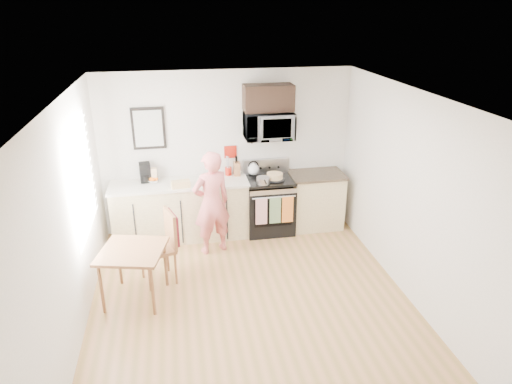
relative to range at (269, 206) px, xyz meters
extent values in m
plane|color=olive|center=(-0.63, -1.98, -0.44)|extent=(4.60, 4.60, 0.00)
cube|color=white|center=(-0.63, 0.32, 0.86)|extent=(4.00, 0.04, 2.60)
cube|color=white|center=(-0.63, -4.28, 0.86)|extent=(4.00, 0.04, 2.60)
cube|color=white|center=(-2.63, -1.98, 0.86)|extent=(0.04, 4.60, 2.60)
cube|color=white|center=(1.37, -1.98, 0.86)|extent=(0.04, 4.60, 2.60)
cube|color=white|center=(-0.63, -1.98, 2.16)|extent=(4.00, 4.60, 0.04)
cube|color=silver|center=(-2.61, -1.18, 1.11)|extent=(0.02, 1.40, 1.50)
cube|color=silver|center=(-2.60, -1.18, 1.11)|extent=(0.01, 1.30, 1.40)
cube|color=tan|center=(-1.43, 0.02, 0.01)|extent=(2.10, 0.60, 0.90)
cube|color=beige|center=(-1.43, 0.02, 0.48)|extent=(2.14, 0.64, 0.04)
cube|color=tan|center=(0.80, 0.02, 0.01)|extent=(0.84, 0.60, 0.90)
cube|color=black|center=(0.80, 0.02, 0.48)|extent=(0.88, 0.64, 0.04)
cube|color=black|center=(0.00, 0.00, -0.05)|extent=(0.76, 0.65, 0.77)
cube|color=black|center=(0.00, -0.32, 0.01)|extent=(0.61, 0.02, 0.45)
cube|color=#A6A6AA|center=(0.00, -0.31, 0.34)|extent=(0.74, 0.02, 0.14)
cylinder|color=#A6A6AA|center=(0.00, -0.36, 0.30)|extent=(0.68, 0.02, 0.02)
cube|color=black|center=(0.00, 0.00, 0.46)|extent=(0.76, 0.65, 0.04)
cube|color=#A6A6AA|center=(0.00, 0.27, 0.60)|extent=(0.76, 0.08, 0.24)
cube|color=silver|center=(-0.20, -0.37, 0.08)|extent=(0.18, 0.02, 0.44)
cube|color=#58744D|center=(0.02, -0.37, 0.08)|extent=(0.18, 0.02, 0.44)
cube|color=#B9651B|center=(0.22, -0.37, 0.08)|extent=(0.18, 0.02, 0.44)
imported|color=#A6A6AA|center=(0.00, 0.10, 1.32)|extent=(0.76, 0.51, 0.42)
cube|color=black|center=(0.00, 0.15, 1.74)|extent=(0.76, 0.35, 0.40)
cube|color=black|center=(-1.83, 0.30, 1.31)|extent=(0.50, 0.03, 0.65)
cube|color=#ABAFA6|center=(-1.83, 0.28, 1.31)|extent=(0.42, 0.01, 0.56)
cube|color=#A51A0E|center=(-0.58, 0.31, 0.86)|extent=(0.20, 0.02, 0.20)
imported|color=#B7323F|center=(-0.98, -0.53, 0.36)|extent=(0.67, 0.54, 1.59)
cube|color=brown|center=(-2.06, -1.57, 0.26)|extent=(0.76, 0.76, 0.04)
cylinder|color=brown|center=(-2.44, -1.80, -0.10)|extent=(0.04, 0.04, 0.67)
cylinder|color=brown|center=(-1.83, -1.95, -0.10)|extent=(0.04, 0.04, 0.67)
cylinder|color=brown|center=(-2.29, -1.19, -0.10)|extent=(0.04, 0.04, 0.67)
cylinder|color=brown|center=(-1.68, -1.34, -0.10)|extent=(0.04, 0.04, 0.67)
cube|color=brown|center=(-1.78, -1.21, 0.05)|extent=(0.53, 0.53, 0.04)
cube|color=brown|center=(-1.59, -1.15, 0.31)|extent=(0.17, 0.42, 0.51)
cube|color=#530E12|center=(-1.56, -1.14, 0.32)|extent=(0.17, 0.38, 0.42)
cylinder|color=brown|center=(-1.90, -1.44, -0.20)|extent=(0.03, 0.03, 0.46)
cylinder|color=brown|center=(-1.55, -1.33, -0.20)|extent=(0.03, 0.03, 0.46)
cylinder|color=brown|center=(-2.00, -1.09, -0.20)|extent=(0.03, 0.03, 0.46)
cylinder|color=brown|center=(-1.66, -0.99, -0.20)|extent=(0.03, 0.03, 0.46)
cube|color=brown|center=(-0.50, 0.19, 0.61)|extent=(0.10, 0.14, 0.22)
cylinder|color=#A51A0E|center=(-0.63, 0.22, 0.57)|extent=(0.11, 0.11, 0.13)
imported|color=silver|center=(-1.81, 0.12, 0.53)|extent=(0.23, 0.23, 0.05)
cube|color=#D5AF7F|center=(-1.80, 0.14, 0.61)|extent=(0.08, 0.08, 0.22)
cube|color=black|center=(-1.94, 0.19, 0.65)|extent=(0.19, 0.22, 0.29)
cylinder|color=black|center=(-1.94, 0.09, 0.58)|extent=(0.11, 0.11, 0.11)
cube|color=#D5BE6F|center=(-1.41, -0.18, 0.55)|extent=(0.29, 0.17, 0.10)
cylinder|color=black|center=(0.07, -0.07, 0.50)|extent=(0.31, 0.31, 0.02)
cylinder|color=#DEB372|center=(0.07, -0.07, 0.55)|extent=(0.26, 0.26, 0.08)
sphere|color=silver|center=(-0.23, 0.19, 0.58)|extent=(0.19, 0.19, 0.19)
cone|color=silver|center=(-0.23, 0.19, 0.69)|extent=(0.06, 0.06, 0.06)
torus|color=black|center=(-0.23, 0.19, 0.64)|extent=(0.17, 0.02, 0.17)
cylinder|color=#A6A6AA|center=(-0.14, -0.21, 0.54)|extent=(0.21, 0.21, 0.10)
cylinder|color=black|center=(-0.15, -0.37, 0.58)|extent=(0.02, 0.19, 0.02)
camera|label=1|loc=(-1.45, -6.67, 3.09)|focal=32.00mm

